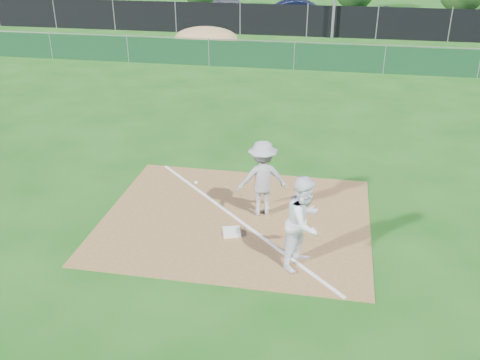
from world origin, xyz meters
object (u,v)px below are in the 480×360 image
(play_at_first, at_px, (262,178))
(car_mid, at_px, (303,12))
(runner, at_px, (304,222))
(car_left, at_px, (232,10))
(car_right, at_px, (416,19))
(first_base, at_px, (232,232))

(play_at_first, distance_m, car_mid, 26.03)
(runner, bearing_deg, car_left, 37.53)
(play_at_first, height_order, runner, runner)
(car_mid, distance_m, car_right, 7.21)
(first_base, bearing_deg, play_at_first, 63.71)
(first_base, bearing_deg, runner, -27.56)
(runner, height_order, car_mid, runner)
(first_base, distance_m, car_mid, 27.05)
(runner, bearing_deg, play_at_first, 53.68)
(play_at_first, bearing_deg, car_left, 102.76)
(car_mid, bearing_deg, play_at_first, 173.82)
(car_left, relative_size, car_mid, 0.99)
(runner, bearing_deg, car_right, 13.13)
(car_mid, xyz_separation_m, car_right, (7.17, -0.73, -0.13))
(play_at_first, relative_size, car_right, 0.51)
(car_right, bearing_deg, runner, -175.93)
(play_at_first, xyz_separation_m, runner, (1.08, -1.85, 0.04))
(runner, relative_size, car_left, 0.41)
(first_base, relative_size, car_left, 0.08)
(car_mid, bearing_deg, first_base, 172.65)
(car_right, bearing_deg, car_left, 102.03)
(first_base, height_order, car_mid, car_mid)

